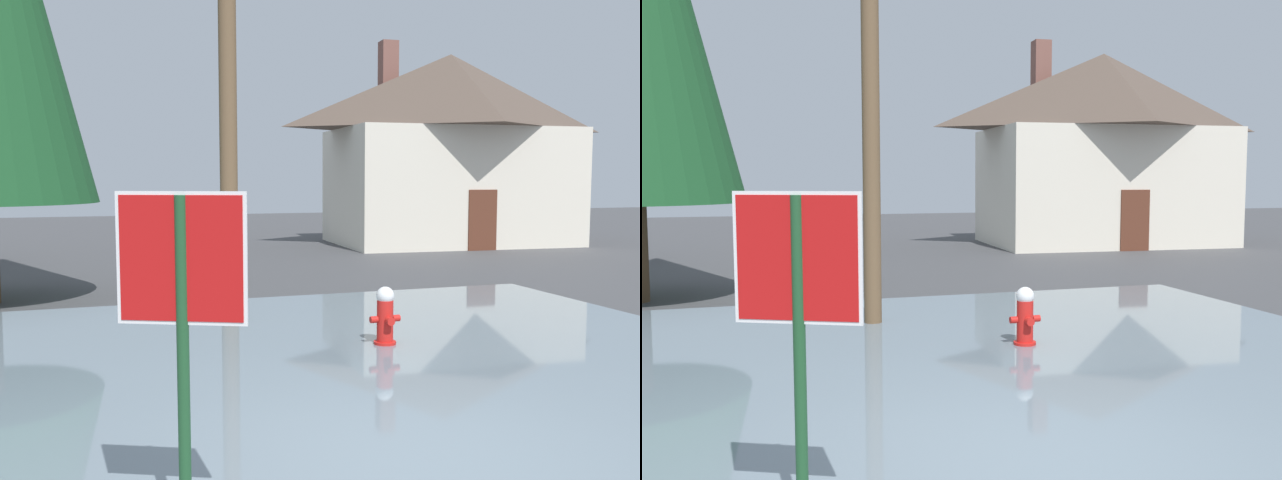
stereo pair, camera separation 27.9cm
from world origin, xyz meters
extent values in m
cube|color=#424244|center=(0.00, 0.00, -0.05)|extent=(80.00, 80.00, 0.10)
cube|color=slate|center=(0.66, 2.24, 0.03)|extent=(11.18, 11.32, 0.07)
cylinder|color=#1E4C28|center=(-2.03, -0.86, 1.15)|extent=(0.08, 0.08, 2.30)
cube|color=white|center=(-2.03, -0.86, 1.90)|extent=(0.77, 0.37, 0.84)
cube|color=red|center=(-2.03, -0.86, 1.90)|extent=(0.73, 0.36, 0.79)
cylinder|color=red|center=(1.34, 3.64, 0.05)|extent=(0.32, 0.32, 0.11)
cylinder|color=red|center=(1.34, 3.64, 0.40)|extent=(0.23, 0.23, 0.58)
sphere|color=white|center=(1.34, 3.64, 0.75)|extent=(0.25, 0.25, 0.25)
cylinder|color=red|center=(1.17, 3.64, 0.42)|extent=(0.11, 0.09, 0.09)
cylinder|color=red|center=(1.51, 3.64, 0.42)|extent=(0.11, 0.09, 0.09)
cylinder|color=red|center=(1.34, 3.47, 0.42)|extent=(0.11, 0.11, 0.11)
cylinder|color=brown|center=(-0.45, 5.74, 4.29)|extent=(0.28, 0.28, 8.58)
cube|color=silver|center=(9.89, 17.44, 2.05)|extent=(8.46, 5.76, 4.11)
pyramid|color=brown|center=(9.89, 17.44, 5.45)|extent=(9.14, 6.22, 2.67)
cube|color=brown|center=(7.93, 18.52, 6.11)|extent=(0.64, 0.64, 2.40)
cube|color=#592D1E|center=(9.71, 14.82, 1.00)|extent=(1.00, 0.13, 2.00)
camera|label=1|loc=(-2.58, -5.27, 2.41)|focal=39.34mm
camera|label=2|loc=(-2.31, -5.36, 2.41)|focal=39.34mm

